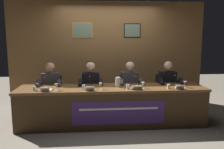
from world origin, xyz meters
TOP-DOWN VIEW (x-y plane):
  - ground_plane at (0.00, 0.00)m, footprint 12.00×12.00m
  - wall_back_panelled at (-0.00, 1.43)m, footprint 4.87×0.14m
  - conference_table at (0.00, -0.11)m, footprint 3.67×0.80m
  - chair_far_left at (-1.26, 0.58)m, footprint 0.44×0.44m
  - panelist_far_left at (-1.26, 0.38)m, footprint 0.51×0.48m
  - nameplate_far_left at (-1.24, -0.29)m, footprint 0.16×0.06m
  - juice_glass_far_left at (-1.05, -0.20)m, footprint 0.06×0.06m
  - water_cup_far_left at (-1.44, -0.21)m, footprint 0.06×0.06m
  - microphone_far_left at (-1.30, -0.07)m, footprint 0.06×0.17m
  - chair_center_left at (-0.42, 0.58)m, footprint 0.44×0.44m
  - panelist_center_left at (-0.42, 0.38)m, footprint 0.51×0.48m
  - nameplate_center_left at (-0.43, -0.30)m, footprint 0.16×0.06m
  - juice_glass_center_left at (-0.23, -0.18)m, footprint 0.06×0.06m
  - water_cup_center_left at (-0.55, -0.16)m, footprint 0.06×0.06m
  - microphone_center_left at (-0.43, -0.01)m, footprint 0.06×0.17m
  - chair_center_right at (0.42, 0.58)m, footprint 0.44×0.44m
  - panelist_center_right at (0.42, 0.38)m, footprint 0.51×0.48m
  - nameplate_center_right at (0.45, -0.28)m, footprint 0.20×0.06m
  - juice_glass_center_right at (0.58, -0.17)m, footprint 0.06×0.06m
  - water_cup_center_right at (0.29, -0.19)m, footprint 0.06×0.06m
  - microphone_center_right at (0.47, -0.05)m, footprint 0.06×0.17m
  - chair_far_right at (1.26, 0.58)m, footprint 0.44×0.44m
  - panelist_far_right at (1.26, 0.38)m, footprint 0.51×0.48m
  - nameplate_far_right at (1.26, -0.29)m, footprint 0.16×0.06m
  - juice_glass_far_right at (1.42, -0.15)m, footprint 0.06×0.06m
  - water_cup_far_right at (1.07, -0.22)m, footprint 0.06×0.06m
  - microphone_far_right at (1.30, 0.00)m, footprint 0.06×0.17m
  - water_pitcher_central at (0.12, 0.01)m, footprint 0.15×0.10m
  - document_stack_far_left at (-1.24, -0.16)m, footprint 0.22×0.17m

SIDE VIEW (x-z plane):
  - ground_plane at x=0.00m, z-range 0.00..0.00m
  - chair_far_left at x=-1.26m, z-range -0.02..0.87m
  - chair_center_left at x=-0.42m, z-range -0.02..0.87m
  - chair_center_right at x=0.42m, z-range -0.02..0.87m
  - chair_far_right at x=1.26m, z-range -0.02..0.87m
  - conference_table at x=0.00m, z-range 0.14..0.90m
  - panelist_far_left at x=-1.26m, z-range 0.10..1.31m
  - panelist_center_left at x=-0.42m, z-range 0.10..1.31m
  - panelist_center_right at x=0.42m, z-range 0.10..1.31m
  - panelist_far_right at x=1.26m, z-range 0.10..1.31m
  - document_stack_far_left at x=-1.24m, z-range 0.75..0.76m
  - water_cup_far_left at x=-1.44m, z-range 0.75..0.83m
  - water_cup_center_left at x=-0.55m, z-range 0.75..0.83m
  - water_cup_center_right at x=0.29m, z-range 0.75..0.83m
  - water_cup_far_right at x=1.07m, z-range 0.75..0.83m
  - nameplate_far_right at x=1.26m, z-range 0.75..0.83m
  - nameplate_far_left at x=-1.24m, z-range 0.75..0.83m
  - nameplate_center_left at x=-0.43m, z-range 0.75..0.83m
  - nameplate_center_right at x=0.45m, z-range 0.75..0.83m
  - microphone_far_left at x=-1.30m, z-range 0.72..0.93m
  - microphone_center_left at x=-0.43m, z-range 0.72..0.93m
  - microphone_center_right at x=0.47m, z-range 0.72..0.93m
  - microphone_far_right at x=1.30m, z-range 0.72..0.93m
  - juice_glass_far_left at x=-1.05m, z-range 0.78..0.90m
  - juice_glass_center_left at x=-0.23m, z-range 0.78..0.90m
  - juice_glass_center_right at x=0.58m, z-range 0.78..0.90m
  - juice_glass_far_right at x=1.42m, z-range 0.78..0.90m
  - water_pitcher_central at x=0.12m, z-range 0.74..0.95m
  - wall_back_panelled at x=0.00m, z-range 0.00..2.60m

